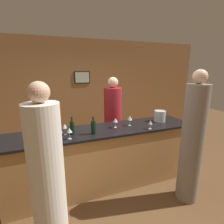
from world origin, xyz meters
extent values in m
plane|color=brown|center=(0.00, 0.00, 0.00)|extent=(14.00, 14.00, 0.00)
cube|color=olive|center=(0.00, 2.45, 1.40)|extent=(8.00, 0.06, 2.80)
cube|color=black|center=(0.16, 2.41, 1.75)|extent=(0.44, 0.02, 0.34)
cube|color=#B7C6B2|center=(0.16, 2.40, 1.75)|extent=(0.39, 0.00, 0.29)
cube|color=#B27F4C|center=(0.00, 0.00, 0.50)|extent=(3.08, 0.64, 0.99)
cube|color=black|center=(0.00, 0.00, 1.01)|extent=(3.14, 0.70, 0.04)
cylinder|color=maroon|center=(0.44, 0.75, 0.81)|extent=(0.37, 0.37, 1.61)
sphere|color=beige|center=(0.44, 0.75, 1.72)|extent=(0.22, 0.22, 0.22)
cylinder|color=gray|center=(1.10, -0.78, 0.89)|extent=(0.32, 0.32, 1.79)
sphere|color=beige|center=(1.10, -0.78, 1.89)|extent=(0.20, 0.20, 0.20)
cylinder|color=silver|center=(-0.91, -0.81, 0.84)|extent=(0.36, 0.36, 1.67)
sphere|color=tan|center=(-0.91, -0.81, 1.78)|extent=(0.21, 0.21, 0.21)
cylinder|color=black|center=(-0.52, -0.04, 1.13)|extent=(0.07, 0.07, 0.20)
cylinder|color=black|center=(-0.52, -0.04, 1.26)|extent=(0.03, 0.03, 0.07)
cylinder|color=black|center=(-0.22, -0.15, 1.13)|extent=(0.07, 0.07, 0.21)
cylinder|color=black|center=(-0.22, -0.15, 1.27)|extent=(0.03, 0.03, 0.07)
cylinder|color=silver|center=(1.11, 0.04, 1.13)|extent=(0.21, 0.21, 0.20)
cylinder|color=silver|center=(-0.62, -0.03, 1.03)|extent=(0.05, 0.05, 0.00)
cylinder|color=silver|center=(-0.62, -0.03, 1.08)|extent=(0.01, 0.01, 0.10)
cone|color=silver|center=(-0.62, -0.03, 1.16)|extent=(0.08, 0.08, 0.06)
cylinder|color=silver|center=(0.71, -0.26, 1.03)|extent=(0.05, 0.05, 0.00)
cylinder|color=silver|center=(0.71, -0.26, 1.07)|extent=(0.01, 0.01, 0.08)
cone|color=silver|center=(0.71, -0.26, 1.14)|extent=(0.06, 0.06, 0.06)
cylinder|color=silver|center=(-0.58, -0.22, 1.03)|extent=(0.05, 0.05, 0.00)
cylinder|color=silver|center=(-0.58, -0.22, 1.08)|extent=(0.01, 0.01, 0.09)
cone|color=silver|center=(-0.58, -0.22, 1.16)|extent=(0.08, 0.08, 0.07)
cylinder|color=silver|center=(-0.71, -0.15, 1.03)|extent=(0.05, 0.05, 0.00)
cylinder|color=silver|center=(-0.71, -0.15, 1.07)|extent=(0.01, 0.01, 0.08)
cone|color=silver|center=(-0.71, -0.15, 1.15)|extent=(0.08, 0.08, 0.07)
cylinder|color=silver|center=(0.47, 0.01, 1.03)|extent=(0.05, 0.05, 0.00)
cylinder|color=silver|center=(0.47, 0.01, 1.08)|extent=(0.01, 0.01, 0.10)
cone|color=silver|center=(0.47, 0.01, 1.17)|extent=(0.08, 0.08, 0.08)
cylinder|color=silver|center=(-0.94, -0.01, 1.03)|extent=(0.05, 0.05, 0.00)
cylinder|color=silver|center=(-0.94, -0.01, 1.08)|extent=(0.01, 0.01, 0.10)
cone|color=silver|center=(-0.94, -0.01, 1.16)|extent=(0.06, 0.06, 0.06)
cylinder|color=silver|center=(0.20, 0.01, 1.03)|extent=(0.05, 0.05, 0.00)
cylinder|color=silver|center=(0.20, 0.01, 1.08)|extent=(0.01, 0.01, 0.09)
cone|color=silver|center=(0.20, 0.01, 1.16)|extent=(0.08, 0.08, 0.06)
camera|label=1|loc=(-0.85, -2.58, 1.99)|focal=28.00mm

